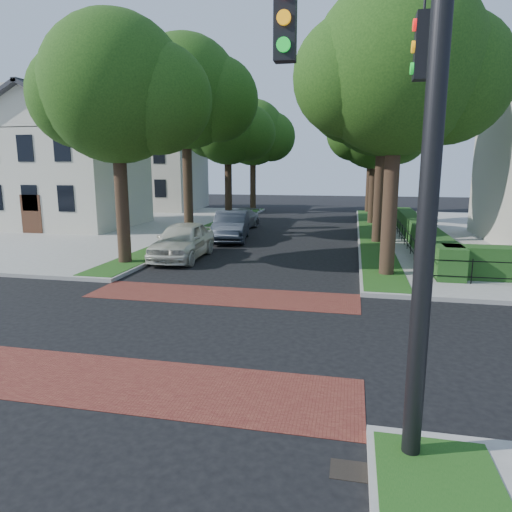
{
  "coord_description": "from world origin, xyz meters",
  "views": [
    {
      "loc": [
        4.15,
        -10.87,
        4.19
      ],
      "look_at": [
        1.37,
        2.2,
        1.6
      ],
      "focal_mm": 32.0,
      "sensor_mm": 36.0,
      "label": 1
    }
  ],
  "objects_px": {
    "parked_car_middle": "(231,226)",
    "parked_car_front": "(183,241)",
    "traffic_signal": "(414,128)",
    "parked_car_rear": "(237,220)"
  },
  "relations": [
    {
      "from": "traffic_signal",
      "to": "parked_car_middle",
      "type": "xyz_separation_m",
      "value": [
        -7.67,
        19.11,
        -3.86
      ]
    },
    {
      "from": "parked_car_middle",
      "to": "parked_car_rear",
      "type": "xyz_separation_m",
      "value": [
        -0.82,
        4.69,
        -0.16
      ]
    },
    {
      "from": "parked_car_middle",
      "to": "parked_car_front",
      "type": "bearing_deg",
      "value": -106.45
    },
    {
      "from": "traffic_signal",
      "to": "parked_car_middle",
      "type": "distance_m",
      "value": 20.95
    },
    {
      "from": "parked_car_rear",
      "to": "parked_car_front",
      "type": "bearing_deg",
      "value": -80.52
    },
    {
      "from": "parked_car_front",
      "to": "parked_car_rear",
      "type": "bearing_deg",
      "value": 87.99
    },
    {
      "from": "parked_car_front",
      "to": "parked_car_middle",
      "type": "height_order",
      "value": "parked_car_front"
    },
    {
      "from": "traffic_signal",
      "to": "parked_car_rear",
      "type": "xyz_separation_m",
      "value": [
        -8.49,
        23.8,
        -4.03
      ]
    },
    {
      "from": "parked_car_front",
      "to": "parked_car_rear",
      "type": "xyz_separation_m",
      "value": [
        -0.04,
        10.48,
        -0.18
      ]
    },
    {
      "from": "traffic_signal",
      "to": "parked_car_rear",
      "type": "height_order",
      "value": "traffic_signal"
    }
  ]
}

